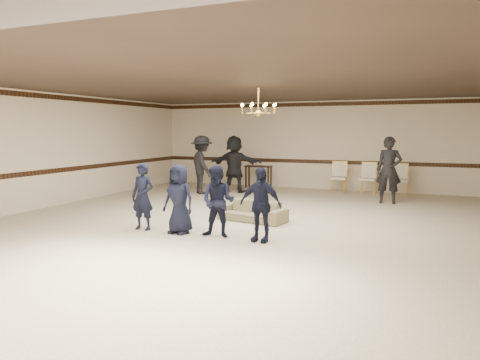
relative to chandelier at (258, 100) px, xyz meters
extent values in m
cube|color=beige|center=(0.00, -1.00, -2.88)|extent=(12.00, 14.00, 0.01)
cube|color=#31241B|center=(0.00, -1.00, 0.33)|extent=(12.00, 14.00, 0.01)
cube|color=beige|center=(0.00, 6.00, -1.27)|extent=(12.00, 0.01, 3.20)
cube|color=beige|center=(-6.00, -1.00, -1.27)|extent=(0.01, 14.00, 3.20)
cube|color=#321A0F|center=(0.00, 5.99, -1.88)|extent=(12.00, 0.02, 0.14)
cube|color=#321A0F|center=(0.00, 5.99, 0.21)|extent=(12.00, 0.02, 0.14)
imported|color=black|center=(-1.88, -2.13, -2.15)|extent=(0.53, 0.35, 1.45)
imported|color=black|center=(-0.98, -2.13, -2.15)|extent=(0.75, 0.53, 1.45)
imported|color=black|center=(-0.08, -2.13, -2.15)|extent=(0.75, 0.61, 1.45)
imported|color=black|center=(0.82, -2.13, -2.15)|extent=(0.87, 0.40, 1.45)
imported|color=#7D7453|center=(-0.01, -0.37, -2.63)|extent=(1.74, 0.96, 0.48)
imported|color=black|center=(-3.21, 3.25, -1.89)|extent=(1.43, 1.41, 1.97)
imported|color=black|center=(-2.31, 3.95, -1.89)|extent=(1.87, 0.72, 1.97)
imported|color=black|center=(2.79, 3.55, -1.89)|extent=(0.73, 0.49, 1.97)
cube|color=black|center=(-1.97, 5.45, -2.46)|extent=(0.99, 0.43, 0.83)
camera|label=1|loc=(3.68, -10.10, -0.71)|focal=33.24mm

